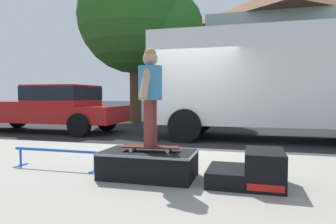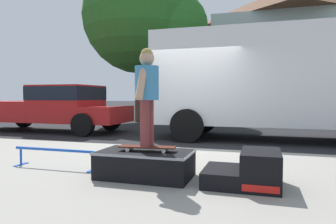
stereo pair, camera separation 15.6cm
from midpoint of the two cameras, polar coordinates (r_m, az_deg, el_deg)
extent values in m
plane|color=black|center=(7.26, 1.89, -6.85)|extent=(140.00, 140.00, 0.00)
cube|color=gray|center=(4.46, -7.34, -12.36)|extent=(50.00, 5.00, 0.12)
cube|color=black|center=(4.27, -4.68, -9.65)|extent=(1.26, 0.72, 0.37)
cube|color=gray|center=(4.24, -4.69, -7.44)|extent=(1.28, 0.74, 0.03)
cube|color=black|center=(4.06, 9.69, -11.54)|extent=(0.46, 0.74, 0.20)
cube|color=black|center=(4.02, 16.41, -10.00)|extent=(0.46, 0.74, 0.44)
cube|color=red|center=(3.69, 16.49, -13.45)|extent=(0.41, 0.01, 0.08)
cylinder|color=blue|center=(5.10, -20.89, -6.68)|extent=(1.48, 0.04, 0.04)
cylinder|color=blue|center=(5.53, -26.43, -7.51)|extent=(0.04, 0.04, 0.28)
cube|color=blue|center=(5.56, -26.40, -8.86)|extent=(0.06, 0.28, 0.01)
cylinder|color=blue|center=(4.77, -14.36, -8.94)|extent=(0.04, 0.04, 0.28)
cube|color=blue|center=(4.80, -14.34, -10.50)|extent=(0.06, 0.28, 0.01)
cube|color=#4C1E14|center=(4.21, -4.35, -6.49)|extent=(0.80, 0.28, 0.02)
cylinder|color=silver|center=(4.25, -0.76, -6.85)|extent=(0.05, 0.04, 0.05)
cylinder|color=silver|center=(4.07, -1.21, -7.28)|extent=(0.05, 0.04, 0.05)
cylinder|color=silver|center=(4.36, -7.27, -6.62)|extent=(0.05, 0.04, 0.05)
cylinder|color=silver|center=(4.19, -7.98, -7.01)|extent=(0.05, 0.04, 0.05)
cylinder|color=brown|center=(4.24, -4.00, -2.01)|extent=(0.13, 0.13, 0.63)
cylinder|color=brown|center=(4.09, -4.74, -2.19)|extent=(0.13, 0.13, 0.63)
cylinder|color=#3F8CBF|center=(4.15, -4.39, 5.39)|extent=(0.32, 0.32, 0.46)
cylinder|color=tan|center=(4.34, -3.49, 5.11)|extent=(0.10, 0.28, 0.43)
cylinder|color=tan|center=(3.96, -5.38, 5.32)|extent=(0.10, 0.28, 0.43)
sphere|color=tan|center=(4.18, -4.41, 9.89)|extent=(0.20, 0.20, 0.20)
sphere|color=tan|center=(4.19, -4.41, 10.64)|extent=(0.16, 0.16, 0.16)
cube|color=white|center=(9.19, 12.85, 6.07)|extent=(5.00, 2.35, 2.60)
cylinder|color=black|center=(10.52, 5.43, -1.36)|extent=(0.90, 0.28, 0.90)
cylinder|color=black|center=(8.23, 2.61, -2.54)|extent=(0.90, 0.28, 0.90)
cube|color=red|center=(10.35, -12.24, -0.46)|extent=(1.10, 1.85, 0.55)
cube|color=red|center=(11.14, -19.35, 1.48)|extent=(2.00, 1.85, 1.25)
cube|color=black|center=(11.14, -19.38, 3.28)|extent=(2.02, 1.87, 0.45)
cube|color=red|center=(12.60, -27.96, 0.20)|extent=(2.60, 1.85, 0.70)
cylinder|color=black|center=(11.35, -11.69, -1.55)|extent=(0.72, 0.24, 0.72)
cylinder|color=black|center=(9.75, -16.64, -2.34)|extent=(0.72, 0.24, 0.72)
cylinder|color=black|center=(13.56, -26.44, -1.08)|extent=(0.72, 0.24, 0.72)
cylinder|color=brown|center=(14.98, -6.33, 4.49)|extent=(0.56, 0.56, 3.30)
sphere|color=#286623|center=(15.46, -6.41, 17.27)|extent=(5.46, 5.46, 5.46)
sphere|color=#286623|center=(14.83, -0.80, 15.20)|extent=(3.55, 3.55, 3.55)
cube|color=silver|center=(21.87, 19.98, 7.37)|extent=(9.00, 7.50, 6.00)
cube|color=#B2ADA3|center=(17.81, 20.93, 3.26)|extent=(9.00, 0.50, 2.80)
pyramid|color=brown|center=(22.60, 20.18, 18.05)|extent=(9.54, 7.95, 2.40)
camera|label=1|loc=(0.08, -90.76, -0.04)|focal=32.82mm
camera|label=2|loc=(0.08, 89.24, 0.04)|focal=32.82mm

